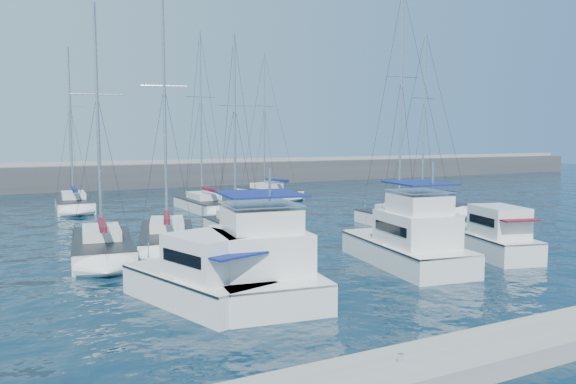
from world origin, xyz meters
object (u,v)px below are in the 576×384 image
motor_yacht_stbd_outer (493,239)px  sailboat_back_a (74,204)px  sailboat_mid_c (239,227)px  sailboat_mid_e (428,206)px  sailboat_mid_b (167,237)px  sailboat_mid_d (406,221)px  motor_yacht_port_inner (255,268)px  sailboat_back_b (205,204)px  sailboat_back_c (269,193)px  motor_yacht_stbd_inner (409,244)px  sailboat_mid_a (102,247)px  motor_yacht_port_outer (200,281)px

motor_yacht_stbd_outer → sailboat_back_a: (-17.56, 32.03, -0.43)m
sailboat_mid_c → sailboat_mid_e: sailboat_mid_e is taller
sailboat_mid_b → sailboat_mid_e: 24.49m
motor_yacht_stbd_outer → sailboat_mid_d: (2.01, 9.65, -0.40)m
motor_yacht_port_inner → sailboat_back_a: bearing=103.0°
sailboat_back_a → sailboat_back_b: 11.99m
sailboat_back_a → sailboat_back_c: size_ratio=0.95×
sailboat_mid_d → sailboat_back_a: bearing=133.0°
sailboat_mid_b → sailboat_back_a: sailboat_mid_b is taller
motor_yacht_stbd_inner → sailboat_back_b: bearing=103.0°
sailboat_mid_a → sailboat_mid_e: size_ratio=0.89×
sailboat_mid_b → sailboat_mid_c: 5.46m
motor_yacht_port_inner → sailboat_mid_e: sailboat_mid_e is taller
sailboat_back_a → motor_yacht_stbd_outer: bearing=-57.5°
sailboat_mid_a → sailboat_back_c: (21.19, 22.88, 0.03)m
sailboat_back_b → sailboat_mid_a: bearing=-126.6°
motor_yacht_port_outer → sailboat_back_c: size_ratio=0.45×
motor_yacht_stbd_inner → sailboat_mid_b: size_ratio=0.56×
motor_yacht_port_inner → sailboat_back_b: (7.29, 26.73, -0.61)m
motor_yacht_port_outer → sailboat_mid_e: 31.00m
motor_yacht_stbd_outer → sailboat_mid_c: 15.84m
motor_yacht_stbd_inner → sailboat_mid_c: size_ratio=0.63×
motor_yacht_stbd_inner → sailboat_mid_a: 16.39m
sailboat_mid_b → motor_yacht_stbd_outer: bearing=-21.0°
motor_yacht_stbd_inner → sailboat_back_c: size_ratio=0.54×
sailboat_mid_c → sailboat_back_b: 13.47m
motor_yacht_stbd_inner → sailboat_mid_a: size_ratio=0.61×
sailboat_mid_a → sailboat_back_c: size_ratio=0.89×
motor_yacht_port_inner → sailboat_mid_b: 11.97m
sailboat_mid_d → sailboat_back_a: size_ratio=1.16×
sailboat_back_c → motor_yacht_stbd_inner: bearing=-119.1°
sailboat_mid_e → motor_yacht_stbd_outer: bearing=-126.4°
motor_yacht_stbd_outer → sailboat_mid_e: 17.97m
motor_yacht_stbd_outer → motor_yacht_stbd_inner: bearing=-167.5°
sailboat_mid_e → sailboat_mid_c: bearing=-176.9°
sailboat_back_a → sailboat_back_b: size_ratio=0.92×
motor_yacht_port_outer → sailboat_back_a: 33.15m
sailboat_back_c → sailboat_mid_d: bearing=-106.3°
motor_yacht_port_outer → sailboat_mid_d: 21.85m
sailboat_mid_d → sailboat_back_c: bearing=90.9°
sailboat_mid_b → sailboat_back_a: size_ratio=1.02×
sailboat_mid_b → sailboat_mid_c: (5.25, 1.51, 0.01)m
motor_yacht_port_inner → sailboat_mid_b: (-0.31, 11.95, -0.61)m
sailboat_back_a → sailboat_back_c: 19.93m
motor_yacht_port_inner → motor_yacht_stbd_inner: same height
motor_yacht_stbd_inner → sailboat_mid_c: 12.97m
sailboat_mid_e → sailboat_mid_a: bearing=-174.3°
sailboat_mid_d → sailboat_back_c: (0.35, 23.10, -0.00)m
sailboat_mid_e → sailboat_back_a: (-26.76, 16.60, -0.03)m
motor_yacht_port_outer → motor_yacht_stbd_outer: (17.01, 1.12, -0.00)m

